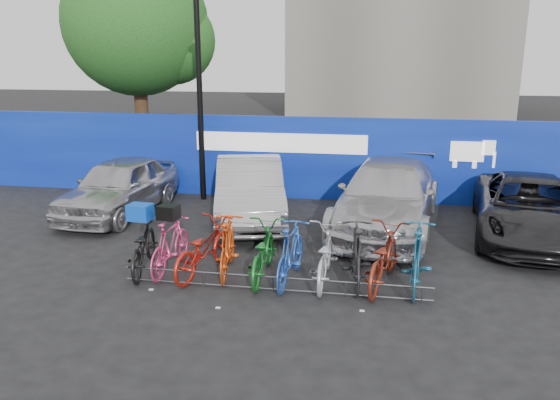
% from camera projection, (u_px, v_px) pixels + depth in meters
% --- Properties ---
extents(ground, '(100.00, 100.00, 0.00)m').
position_uv_depth(ground, '(279.00, 279.00, 10.39)').
color(ground, black).
rests_on(ground, ground).
extents(hoarding, '(22.00, 0.18, 2.40)m').
position_uv_depth(hoarding, '(315.00, 158.00, 15.78)').
color(hoarding, '#0A1A8E').
rests_on(hoarding, ground).
extents(tree, '(5.40, 5.20, 7.80)m').
position_uv_depth(tree, '(143.00, 27.00, 19.75)').
color(tree, '#382314').
rests_on(tree, ground).
extents(lamppost, '(0.25, 0.50, 6.11)m').
position_uv_depth(lamppost, '(199.00, 86.00, 15.20)').
color(lamppost, black).
rests_on(lamppost, ground).
extents(bike_rack, '(5.60, 0.03, 0.30)m').
position_uv_depth(bike_rack, '(273.00, 283.00, 9.78)').
color(bike_rack, '#595B60').
rests_on(bike_rack, ground).
extents(car_0, '(2.09, 4.51, 1.49)m').
position_uv_depth(car_0, '(119.00, 186.00, 14.43)').
color(car_0, '#AAA9AE').
rests_on(car_0, ground).
extents(car_1, '(2.72, 4.95, 1.55)m').
position_uv_depth(car_1, '(250.00, 190.00, 13.92)').
color(car_1, '#9F9FA3').
rests_on(car_1, ground).
extents(car_2, '(3.01, 5.75, 1.59)m').
position_uv_depth(car_2, '(387.00, 196.00, 13.25)').
color(car_2, '#B9B8BE').
rests_on(car_2, ground).
extents(car_3, '(3.04, 5.35, 1.41)m').
position_uv_depth(car_3, '(530.00, 208.00, 12.52)').
color(car_3, black).
rests_on(car_3, ground).
extents(bike_0, '(1.09, 2.08, 1.04)m').
position_uv_depth(bike_0, '(142.00, 245.00, 10.65)').
color(bike_0, black).
rests_on(bike_0, ground).
extents(bike_1, '(0.61, 1.81, 1.07)m').
position_uv_depth(bike_1, '(170.00, 245.00, 10.61)').
color(bike_1, '#D53B73').
rests_on(bike_1, ground).
extents(bike_2, '(1.19, 2.12, 1.05)m').
position_uv_depth(bike_2, '(204.00, 248.00, 10.48)').
color(bike_2, '#AB1D12').
rests_on(bike_2, ground).
extents(bike_3, '(0.76, 1.91, 1.12)m').
position_uv_depth(bike_3, '(227.00, 246.00, 10.49)').
color(bike_3, '#D34612').
rests_on(bike_3, ground).
extents(bike_4, '(0.73, 2.00, 1.04)m').
position_uv_depth(bike_4, '(262.00, 252.00, 10.30)').
color(bike_4, '#14661F').
rests_on(bike_4, ground).
extents(bike_5, '(0.72, 1.94, 1.14)m').
position_uv_depth(bike_5, '(291.00, 253.00, 10.10)').
color(bike_5, '#2551B4').
rests_on(bike_5, ground).
extents(bike_6, '(0.71, 1.98, 1.04)m').
position_uv_depth(bike_6, '(324.00, 256.00, 10.11)').
color(bike_6, '#B9BCC1').
rests_on(bike_6, ground).
extents(bike_7, '(0.69, 1.95, 1.15)m').
position_uv_depth(bike_7, '(357.00, 254.00, 10.03)').
color(bike_7, '#242426').
rests_on(bike_7, ground).
extents(bike_8, '(1.18, 2.19, 1.09)m').
position_uv_depth(bike_8, '(383.00, 258.00, 9.94)').
color(bike_8, maroon).
rests_on(bike_8, ground).
extents(bike_9, '(0.77, 2.04, 1.20)m').
position_uv_depth(bike_9, '(417.00, 257.00, 9.82)').
color(bike_9, '#19587A').
rests_on(bike_9, ground).
extents(cargo_crate, '(0.47, 0.38, 0.31)m').
position_uv_depth(cargo_crate, '(140.00, 212.00, 10.47)').
color(cargo_crate, '#0A41BF').
rests_on(cargo_crate, bike_0).
extents(cargo_topcase, '(0.41, 0.38, 0.27)m').
position_uv_depth(cargo_topcase, '(169.00, 212.00, 10.44)').
color(cargo_topcase, black).
rests_on(cargo_topcase, bike_1).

